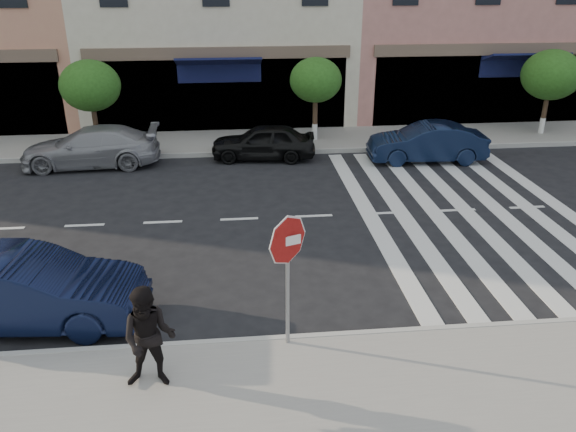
{
  "coord_description": "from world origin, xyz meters",
  "views": [
    {
      "loc": [
        -0.07,
        -9.64,
        6.11
      ],
      "look_at": [
        0.99,
        0.93,
        1.4
      ],
      "focal_mm": 35.0,
      "sensor_mm": 36.0,
      "label": 1
    }
  ],
  "objects_px": {
    "walker": "(149,338)",
    "car_far_left": "(91,147)",
    "stop_sign": "(288,253)",
    "car_near_mid": "(26,290)",
    "car_far_mid": "(263,142)",
    "car_far_right": "(427,143)"
  },
  "relations": [
    {
      "from": "car_near_mid",
      "to": "car_far_mid",
      "type": "xyz_separation_m",
      "value": [
        4.93,
        9.47,
        -0.1
      ]
    },
    {
      "from": "stop_sign",
      "to": "car_near_mid",
      "type": "bearing_deg",
      "value": 145.04
    },
    {
      "from": "car_near_mid",
      "to": "car_far_left",
      "type": "height_order",
      "value": "car_near_mid"
    },
    {
      "from": "stop_sign",
      "to": "car_far_left",
      "type": "height_order",
      "value": "stop_sign"
    },
    {
      "from": "stop_sign",
      "to": "car_near_mid",
      "type": "xyz_separation_m",
      "value": [
        -4.7,
        1.3,
        -1.21
      ]
    },
    {
      "from": "car_far_left",
      "to": "car_near_mid",
      "type": "bearing_deg",
      "value": 3.62
    },
    {
      "from": "car_far_left",
      "to": "car_far_mid",
      "type": "xyz_separation_m",
      "value": [
        5.76,
        0.18,
        -0.04
      ]
    },
    {
      "from": "car_near_mid",
      "to": "car_far_right",
      "type": "xyz_separation_m",
      "value": [
        10.47,
        8.67,
        -0.06
      ]
    },
    {
      "from": "car_near_mid",
      "to": "stop_sign",
      "type": "bearing_deg",
      "value": -100.93
    },
    {
      "from": "stop_sign",
      "to": "car_far_mid",
      "type": "xyz_separation_m",
      "value": [
        0.23,
        10.77,
        -1.3
      ]
    },
    {
      "from": "stop_sign",
      "to": "car_far_mid",
      "type": "relative_size",
      "value": 0.68
    },
    {
      "from": "walker",
      "to": "car_far_mid",
      "type": "xyz_separation_m",
      "value": [
        2.41,
        11.59,
        -0.4
      ]
    },
    {
      "from": "car_far_mid",
      "to": "car_near_mid",
      "type": "bearing_deg",
      "value": -21.38
    },
    {
      "from": "walker",
      "to": "car_far_mid",
      "type": "distance_m",
      "value": 11.85
    },
    {
      "from": "car_far_left",
      "to": "walker",
      "type": "bearing_deg",
      "value": 14.85
    },
    {
      "from": "walker",
      "to": "car_far_right",
      "type": "height_order",
      "value": "walker"
    },
    {
      "from": "car_far_left",
      "to": "car_far_mid",
      "type": "height_order",
      "value": "car_far_left"
    },
    {
      "from": "walker",
      "to": "car_near_mid",
      "type": "distance_m",
      "value": 3.31
    },
    {
      "from": "car_far_left",
      "to": "car_far_right",
      "type": "relative_size",
      "value": 1.14
    },
    {
      "from": "walker",
      "to": "car_far_left",
      "type": "height_order",
      "value": "walker"
    },
    {
      "from": "walker",
      "to": "car_far_left",
      "type": "bearing_deg",
      "value": 111.01
    },
    {
      "from": "car_far_mid",
      "to": "car_far_right",
      "type": "distance_m",
      "value": 5.6
    }
  ]
}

